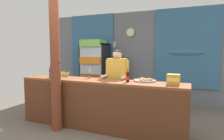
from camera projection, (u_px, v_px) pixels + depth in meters
ground_plane at (109, 117)px, 4.44m from camera, size 7.39×7.39×0.00m
back_wall_curtained at (132, 56)px, 5.87m from camera, size 5.53×0.22×2.71m
stall_counter at (96, 100)px, 3.65m from camera, size 3.35×0.55×0.97m
timber_post at (55, 67)px, 3.60m from camera, size 0.22×0.19×2.56m
drink_fridge at (94, 68)px, 5.82m from camera, size 0.79×0.64×1.87m
bottle_shelf_rack at (119, 79)px, 5.80m from camera, size 0.48×0.28×1.35m
plastic_lawn_chair at (152, 93)px, 4.78m from camera, size 0.61×0.61×0.86m
shopkeeper at (117, 77)px, 4.04m from camera, size 0.53×0.42×1.56m
soda_bottle_grape_soda at (51, 72)px, 4.01m from camera, size 0.09×0.09×0.30m
soda_bottle_orange_soda at (90, 74)px, 3.96m from camera, size 0.06×0.06×0.23m
soda_bottle_cola at (128, 76)px, 3.47m from camera, size 0.06×0.06×0.25m
snack_box_choco_powder at (173, 79)px, 3.22m from camera, size 0.21×0.16×0.18m
pastry_tray at (145, 80)px, 3.57m from camera, size 0.42×0.42×0.07m
banana_bunch at (64, 74)px, 4.22m from camera, size 0.27×0.07×0.16m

